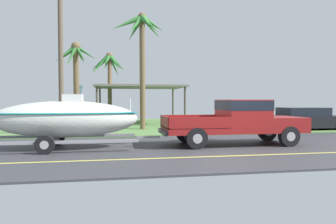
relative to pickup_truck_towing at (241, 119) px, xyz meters
The scene contains 9 objects.
ground 7.86m from the pickup_truck_towing, 96.53° to the left, with size 36.00×22.00×0.11m.
pickup_truck_towing is the anchor object (origin of this frame).
boat_on_trailer 6.94m from the pickup_truck_towing, behind, with size 6.48×2.31×2.36m.
parked_sedan_near 8.10m from the pickup_truck_towing, 38.54° to the left, with size 4.74×1.94×1.38m.
carport_awning 12.02m from the pickup_truck_towing, 105.90° to the left, with size 6.55×4.97×2.91m.
palm_tree_near_left 14.19m from the pickup_truck_towing, 113.80° to the left, with size 2.90×2.84×5.56m.
palm_tree_near_right 9.04m from the pickup_truck_towing, 116.47° to the left, with size 3.30×3.45×7.16m.
palm_tree_mid 14.08m from the pickup_truck_towing, 125.38° to the left, with size 3.05×3.18×6.04m.
utility_pole 9.50m from the pickup_truck_towing, 150.47° to the left, with size 0.24×1.80×8.16m.
Camera 1 is at (-4.26, -11.19, 1.80)m, focal length 32.78 mm.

